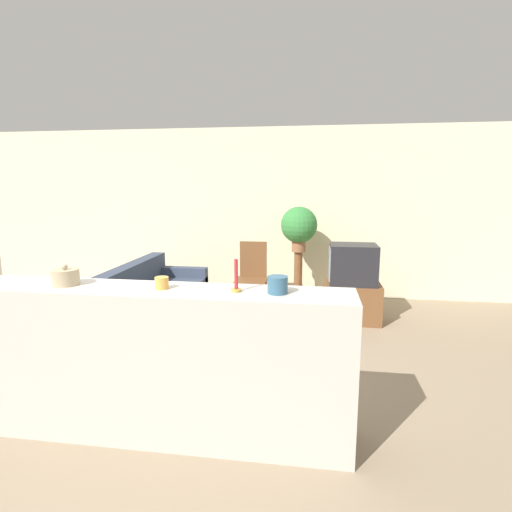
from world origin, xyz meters
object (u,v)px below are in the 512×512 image
(television, at_px, (353,264))
(potted_plant, at_px, (299,226))
(decorative_bowl, at_px, (65,277))
(wooden_chair, at_px, (252,273))
(couch, at_px, (152,302))

(television, height_order, potted_plant, potted_plant)
(potted_plant, distance_m, decorative_bowl, 3.75)
(television, relative_size, wooden_chair, 0.62)
(couch, height_order, potted_plant, potted_plant)
(decorative_bowl, bearing_deg, couch, 98.98)
(potted_plant, bearing_deg, wooden_chair, -150.03)
(decorative_bowl, bearing_deg, wooden_chair, 74.19)
(couch, xyz_separation_m, decorative_bowl, (0.37, -2.31, 0.89))
(wooden_chair, bearing_deg, television, -13.21)
(television, distance_m, decorative_bowl, 3.56)
(wooden_chair, xyz_separation_m, decorative_bowl, (-0.86, -3.05, 0.62))
(couch, bearing_deg, potted_plant, 30.59)
(couch, distance_m, decorative_bowl, 2.51)
(couch, height_order, television, television)
(potted_plant, bearing_deg, decorative_bowl, -113.84)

